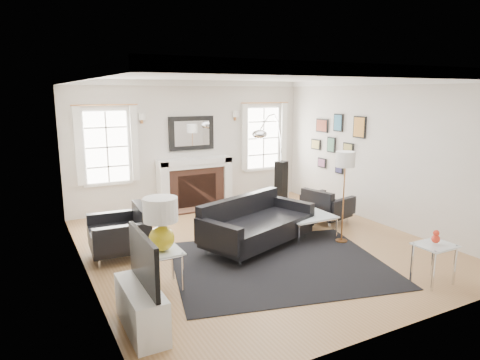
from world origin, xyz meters
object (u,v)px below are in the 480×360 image
fireplace (195,183)px  armchair_left (122,234)px  coffee_table (304,216)px  arc_floor_lamp (271,155)px  armchair_right (325,207)px  gourd_lamp (161,221)px  sofa (255,225)px

fireplace → armchair_left: (-2.13, -2.22, -0.18)m
coffee_table → arc_floor_lamp: arc_floor_lamp is taller
armchair_right → gourd_lamp: gourd_lamp is taller
armchair_left → arc_floor_lamp: arc_floor_lamp is taller
fireplace → sofa: 2.80m
sofa → fireplace: bearing=88.6°
gourd_lamp → armchair_right: bearing=19.8°
fireplace → armchair_right: bearing=-51.2°
sofa → coffee_table: size_ratio=2.50×
armchair_right → arc_floor_lamp: size_ratio=0.46×
armchair_left → coffee_table: (3.13, -0.53, 0.00)m
gourd_lamp → coffee_table: bearing=17.3°
fireplace → gourd_lamp: bearing=-117.9°
armchair_left → armchair_right: (3.98, -0.08, -0.05)m
armchair_left → armchair_right: size_ratio=1.03×
armchair_right → gourd_lamp: 4.07m
armchair_right → coffee_table: size_ratio=1.11×
armchair_left → gourd_lamp: 1.57m
sofa → arc_floor_lamp: size_ratio=1.03×
fireplace → armchair_right: size_ratio=1.73×
armchair_right → gourd_lamp: bearing=-160.2°
sofa → armchair_right: 1.97m
coffee_table → gourd_lamp: size_ratio=1.26×
sofa → armchair_right: bearing=14.6°
arc_floor_lamp → gourd_lamp: bearing=-139.7°
coffee_table → arc_floor_lamp: bearing=74.5°
fireplace → arc_floor_lamp: size_ratio=0.79×
arc_floor_lamp → sofa: bearing=-127.8°
sofa → armchair_left: bearing=164.4°
coffee_table → gourd_lamp: bearing=-162.7°
fireplace → coffee_table: 2.92m
sofa → armchair_left: size_ratio=2.19×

